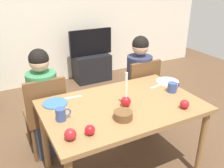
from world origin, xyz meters
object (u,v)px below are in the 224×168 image
object	(u,v)px
tv	(91,42)
apple_by_right_mug	(70,134)
mug_right	(173,87)
dining_table	(122,112)
person_right_child	(139,84)
mug_left	(61,114)
chair_left	(46,112)
person_left_child	(44,105)
plate_right	(167,82)
apple_near_candle	(90,130)
apple_by_left_plate	(185,104)
bowl_walnuts	(123,115)
candle_centerpiece	(126,99)
tv_stand	(92,67)
chair_right	(140,90)
plate_left	(55,103)

from	to	relation	value
tv	apple_by_right_mug	bearing A→B (deg)	-115.90
mug_right	dining_table	bearing A→B (deg)	179.77
person_right_child	mug_left	bearing A→B (deg)	-151.17
dining_table	mug_left	size ratio (longest dim) A/B	11.10
apple_by_right_mug	person_right_child	bearing A→B (deg)	38.00
chair_left	person_left_child	world-z (taller)	person_left_child
plate_right	apple_by_right_mug	world-z (taller)	apple_by_right_mug
tv	apple_near_candle	size ratio (longest dim) A/B	10.24
chair_left	apple_by_left_plate	size ratio (longest dim) A/B	11.26
apple_by_right_mug	mug_left	bearing A→B (deg)	85.85
person_right_child	bowl_walnuts	xyz separation A→B (m)	(-0.71, -0.85, 0.21)
chair_left	person_left_child	size ratio (longest dim) A/B	0.77
dining_table	mug_right	xyz separation A→B (m)	(0.56, -0.00, 0.13)
person_right_child	bowl_walnuts	size ratio (longest dim) A/B	7.63
candle_centerpiece	apple_by_left_plate	xyz separation A→B (m)	(0.43, -0.27, -0.03)
dining_table	person_left_child	xyz separation A→B (m)	(-0.56, 0.64, -0.10)
chair_left	plate_right	world-z (taller)	chair_left
tv	mug_left	size ratio (longest dim) A/B	6.26
person_right_child	apple_near_candle	bearing A→B (deg)	-138.12
plate_right	tv_stand	bearing A→B (deg)	90.02
mug_left	apple_near_candle	bearing A→B (deg)	-66.86
tv_stand	apple_near_candle	size ratio (longest dim) A/B	8.29
person_left_child	bowl_walnuts	bearing A→B (deg)	-62.53
chair_left	chair_right	bearing A→B (deg)	0.00
plate_left	apple_by_right_mug	world-z (taller)	apple_by_right_mug
plate_right	mug_left	distance (m)	1.25
dining_table	candle_centerpiece	xyz separation A→B (m)	(0.01, -0.04, 0.15)
person_left_child	mug_right	bearing A→B (deg)	-29.81
chair_right	tv_stand	size ratio (longest dim) A/B	1.41
chair_left	person_left_child	xyz separation A→B (m)	(-0.00, 0.03, 0.06)
tv	mug_left	xyz separation A→B (m)	(-1.23, -2.30, 0.09)
apple_by_right_mug	person_left_child	bearing A→B (deg)	88.86
plate_left	mug_left	bearing A→B (deg)	-95.77
chair_left	apple_near_candle	distance (m)	0.94
mug_left	apple_by_right_mug	bearing A→B (deg)	-94.15
candle_centerpiece	apple_near_candle	distance (m)	0.51
chair_right	chair_left	bearing A→B (deg)	180.00
person_right_child	plate_left	xyz separation A→B (m)	(-1.13, -0.35, 0.19)
chair_left	apple_by_right_mug	bearing A→B (deg)	-91.18
tv_stand	apple_near_candle	world-z (taller)	apple_near_candle
chair_left	bowl_walnuts	distance (m)	0.97
chair_right	person_left_child	world-z (taller)	person_left_child
tv	mug_left	world-z (taller)	tv
tv_stand	mug_left	xyz separation A→B (m)	(-1.23, -2.30, 0.56)
chair_right	person_left_child	bearing A→B (deg)	178.40
chair_right	tv_stand	bearing A→B (deg)	87.40
chair_left	plate_right	distance (m)	1.32
person_right_child	plate_right	world-z (taller)	person_right_child
mug_right	apple_by_right_mug	world-z (taller)	mug_right
chair_left	chair_right	xyz separation A→B (m)	(1.16, 0.00, 0.00)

